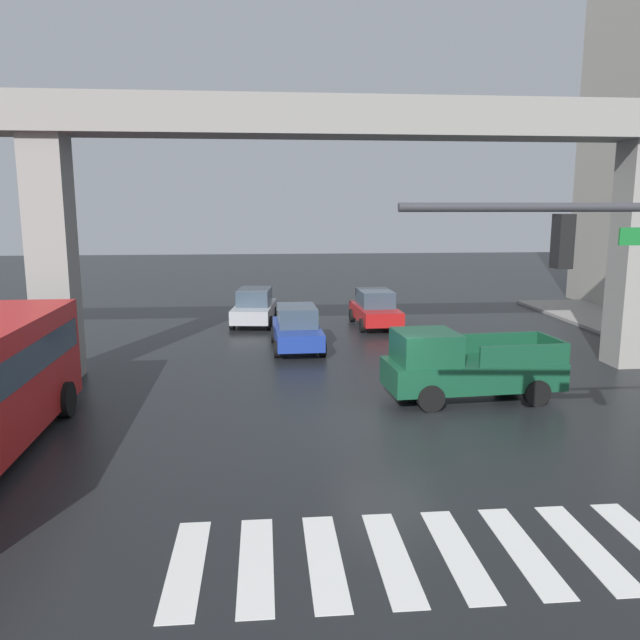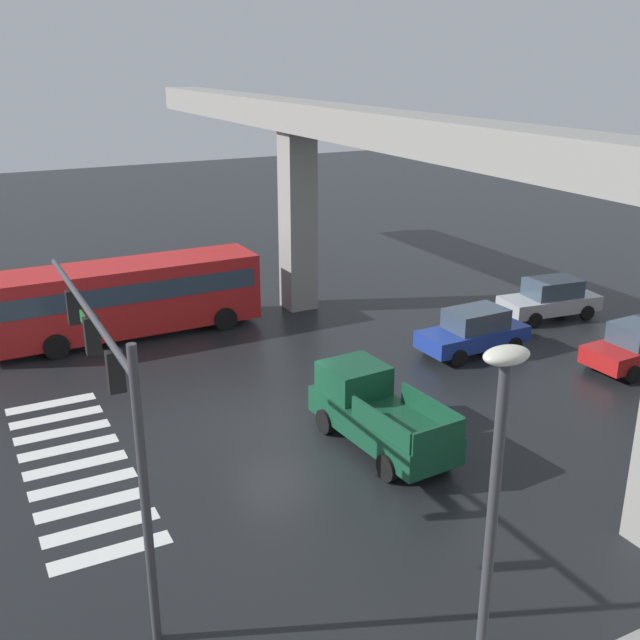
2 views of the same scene
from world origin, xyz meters
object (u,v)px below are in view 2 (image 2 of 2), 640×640
object	(u,v)px
pickup_truck	(376,412)
traffic_signal_mast	(106,377)
sedan_blue	(474,331)
city_bus	(125,295)
street_lamp_near_corner	(492,524)
sedan_red	(640,345)
sedan_silver	(550,298)

from	to	relation	value
pickup_truck	traffic_signal_mast	size ratio (longest dim) A/B	0.60
pickup_truck	traffic_signal_mast	xyz separation A→B (m)	(2.20, -7.90, 3.56)
pickup_truck	sedan_blue	size ratio (longest dim) A/B	1.20
city_bus	street_lamp_near_corner	xyz separation A→B (m)	(22.25, 0.13, 2.83)
city_bus	sedan_blue	size ratio (longest dim) A/B	2.49
traffic_signal_mast	sedan_red	bearing A→B (deg)	98.00
pickup_truck	sedan_red	xyz separation A→B (m)	(-0.53, 11.55, -0.14)
sedan_red	street_lamp_near_corner	distance (m)	19.22
pickup_truck	traffic_signal_mast	distance (m)	8.94
pickup_truck	city_bus	distance (m)	13.10
city_bus	sedan_red	bearing A→B (deg)	53.27
sedan_red	sedan_silver	world-z (taller)	same
sedan_silver	street_lamp_near_corner	distance (m)	23.56
pickup_truck	sedan_silver	size ratio (longest dim) A/B	1.17
sedan_silver	sedan_red	bearing A→B (deg)	-10.44
sedan_red	street_lamp_near_corner	size ratio (longest dim) A/B	0.60
sedan_red	traffic_signal_mast	xyz separation A→B (m)	(2.73, -19.45, 3.70)
sedan_blue	traffic_signal_mast	distance (m)	16.82
sedan_red	sedan_blue	bearing A→B (deg)	-131.49
city_bus	sedan_silver	world-z (taller)	city_bus
city_bus	sedan_blue	distance (m)	13.87
sedan_red	street_lamp_near_corner	world-z (taller)	street_lamp_near_corner
sedan_silver	city_bus	bearing A→B (deg)	-109.92
pickup_truck	sedan_blue	world-z (taller)	pickup_truck
city_bus	sedan_red	distance (m)	19.79
sedan_blue	pickup_truck	bearing A→B (deg)	-57.70
sedan_silver	street_lamp_near_corner	world-z (taller)	street_lamp_near_corner
sedan_blue	sedan_silver	size ratio (longest dim) A/B	0.97
city_bus	pickup_truck	bearing A→B (deg)	19.19
pickup_truck	sedan_silver	bearing A→B (deg)	116.31
sedan_blue	sedan_red	bearing A→B (deg)	48.51
sedan_silver	traffic_signal_mast	bearing A→B (deg)	-67.64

